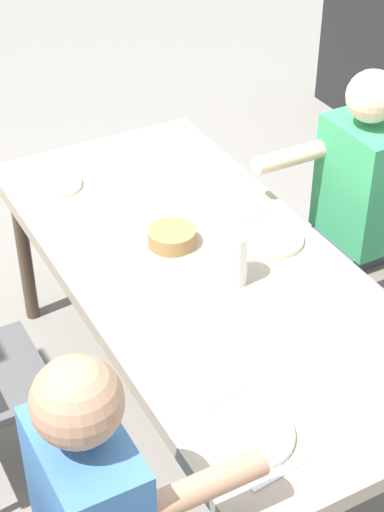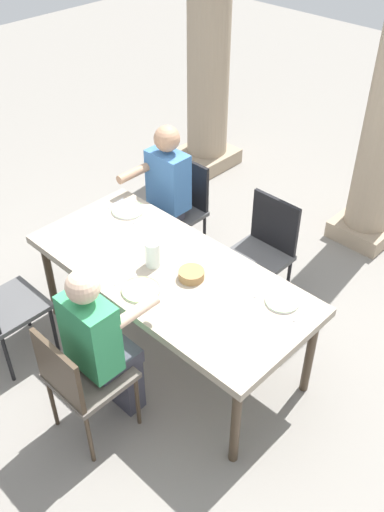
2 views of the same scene
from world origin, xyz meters
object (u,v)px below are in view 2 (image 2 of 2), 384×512
plate_1 (141,290)px  bread_basket (191,275)px  dining_table (169,277)px  diner_woman_green (163,196)px  plate_2 (282,301)px  stone_column_near (209,27)px  chair_mid_south (79,377)px  diner_man_white (102,344)px  chair_west_north (180,204)px  water_pitcher (153,255)px  chair_mid_north (263,247)px  plate_0 (128,210)px

plate_1 → bread_basket: (0.14, 0.31, 0.02)m
dining_table → diner_woman_green: bearing=138.9°
plate_2 → plate_1: bearing=-142.9°
stone_column_near → plate_2: (2.46, -1.98, -0.72)m
dining_table → diner_woman_green: 1.04m
dining_table → bread_basket: (0.17, 0.04, 0.09)m
chair_mid_south → diner_woman_green: (-0.91, 1.55, 0.16)m
dining_table → diner_man_white: diner_man_white is taller
chair_west_north → diner_woman_green: (-0.00, -0.19, 0.17)m
chair_west_north → stone_column_near: stone_column_near is taller
water_pitcher → diner_man_white: bearing=-69.3°
dining_table → plate_1: (0.02, -0.27, 0.07)m
chair_mid_south → bread_basket: 0.95m
chair_mid_south → diner_man_white: bearing=89.1°
stone_column_near → chair_west_north: bearing=-55.3°
chair_mid_north → plate_0: chair_mid_north is taller
chair_mid_north → bread_basket: chair_mid_north is taller
chair_west_north → plate_2: (1.51, -0.61, 0.26)m
dining_table → diner_man_white: 0.70m
plate_0 → plate_1: size_ratio=1.01×
diner_woman_green → plate_0: bearing=-82.2°
dining_table → chair_mid_south: size_ratio=2.28×
dining_table → plate_1: 0.28m
plate_2 → plate_0: bearing=179.9°
diner_woman_green → water_pitcher: 0.99m
dining_table → chair_mid_south: chair_mid_south is taller
plate_2 → dining_table: bearing=-160.0°
chair_west_north → diner_woman_green: diner_woman_green is taller
stone_column_near → plate_2: size_ratio=14.17×
diner_woman_green → plate_1: diner_woman_green is taller
plate_1 → water_pitcher: 0.28m
diner_woman_green → diner_man_white: size_ratio=1.01×
chair_west_north → diner_woman_green: 0.26m
chair_mid_north → stone_column_near: 2.49m
diner_woman_green → plate_2: 1.57m
bread_basket → plate_1: bearing=-114.7°
stone_column_near → plate_2: stone_column_near is taller
dining_table → chair_mid_north: size_ratio=2.21×
bread_basket → chair_west_north: bearing=138.6°
dining_table → plate_2: plate_2 is taller
diner_man_white → chair_west_north: bearing=120.2°
chair_mid_south → plate_2: 1.31m
plate_0 → water_pitcher: size_ratio=1.36×
chair_mid_north → chair_mid_south: bearing=-90.0°
stone_column_near → bread_basket: 2.99m
plate_1 → chair_west_north: bearing=125.0°
chair_west_north → chair_mid_north: (0.91, 0.00, 0.02)m
plate_0 → water_pitcher: bearing=-26.6°
diner_man_white → plate_1: size_ratio=5.05×
chair_mid_north → water_pitcher: size_ratio=4.92×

